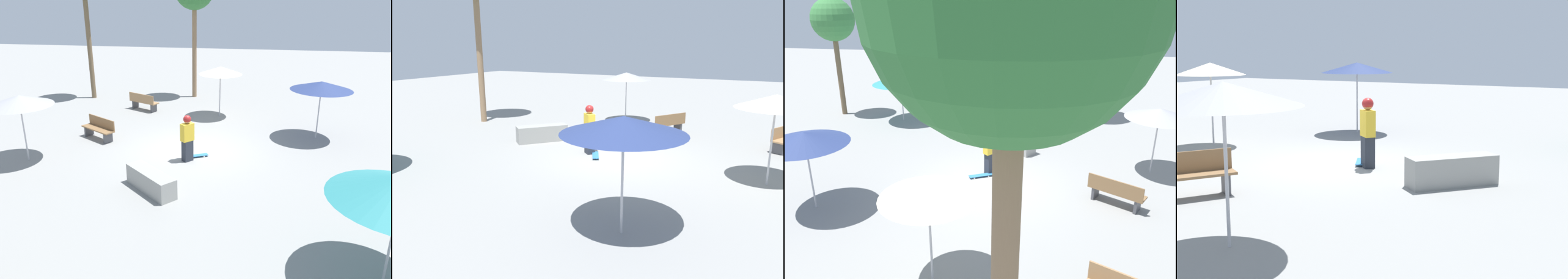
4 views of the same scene
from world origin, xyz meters
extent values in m
plane|color=gray|center=(0.00, 0.00, 0.00)|extent=(60.00, 60.00, 0.00)
cube|color=#282D38|center=(-0.92, -0.07, 0.37)|extent=(0.41, 0.40, 0.74)
cube|color=yellow|center=(-0.92, -0.07, 1.04)|extent=(0.48, 0.47, 0.61)
sphere|color=tan|center=(-0.92, -0.07, 1.47)|extent=(0.24, 0.24, 0.24)
sphere|color=maroon|center=(-0.92, -0.07, 1.50)|extent=(0.27, 0.27, 0.27)
cube|color=teal|center=(-0.56, -0.33, 0.06)|extent=(0.54, 0.80, 0.02)
cylinder|color=silver|center=(-0.37, -0.51, 0.03)|extent=(0.05, 0.06, 0.05)
cylinder|color=silver|center=(-0.53, -0.59, 0.03)|extent=(0.05, 0.06, 0.05)
cylinder|color=silver|center=(-0.60, -0.07, 0.03)|extent=(0.05, 0.06, 0.05)
cylinder|color=silver|center=(-0.75, -0.15, 0.03)|extent=(0.05, 0.06, 0.05)
cube|color=gray|center=(-3.24, 0.57, 0.30)|extent=(1.62, 1.76, 0.61)
cube|color=#47474C|center=(0.26, 3.29, 0.20)|extent=(0.38, 0.27, 0.40)
cube|color=#47474C|center=(0.90, 4.37, 0.20)|extent=(0.38, 0.27, 0.40)
cube|color=olive|center=(0.58, 3.83, 0.42)|extent=(1.20, 1.60, 0.05)
cube|color=olive|center=(0.75, 3.73, 0.65)|extent=(0.86, 1.39, 0.40)
cylinder|color=#B7B7BC|center=(2.14, -4.70, 1.09)|extent=(0.05, 0.05, 2.19)
cone|color=navy|center=(2.14, -4.70, 2.14)|extent=(2.35, 2.35, 0.33)
cylinder|color=#B7B7BC|center=(-1.82, 5.37, 1.09)|extent=(0.05, 0.05, 2.18)
cone|color=#99999E|center=(-1.82, 5.37, 2.13)|extent=(2.18, 2.18, 0.34)
cylinder|color=#B7B7BC|center=(4.50, -0.56, 1.12)|extent=(0.05, 0.05, 2.23)
cone|color=beige|center=(4.50, -0.56, 2.18)|extent=(1.98, 1.98, 0.34)
cylinder|color=#B7B7BC|center=(-6.09, -5.04, 1.07)|extent=(0.05, 0.05, 2.14)
cone|color=teal|center=(-6.09, -5.04, 2.06)|extent=(2.66, 2.66, 0.50)
cylinder|color=#896B4C|center=(-7.81, 2.47, 3.27)|extent=(0.27, 0.27, 6.54)
cylinder|color=brown|center=(-6.66, -8.43, 2.18)|extent=(0.25, 0.25, 4.36)
sphere|color=#387A3D|center=(-6.66, -8.43, 4.66)|extent=(2.02, 2.02, 2.02)
camera|label=1|loc=(-12.78, -2.41, 5.29)|focal=35.00mm
camera|label=2|loc=(4.66, -10.95, 3.56)|focal=35.00mm
camera|label=3|loc=(10.83, 1.50, 5.73)|focal=35.00mm
camera|label=4|loc=(-7.09, 10.68, 2.71)|focal=50.00mm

